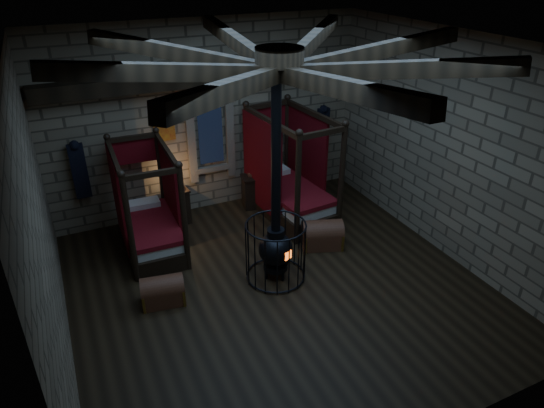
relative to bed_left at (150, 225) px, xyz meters
name	(u,v)px	position (x,y,z in m)	size (l,w,h in m)	color
room	(277,77)	(1.74, -2.19, 3.22)	(7.02, 7.02, 4.29)	black
bed_left	(150,225)	(0.00, 0.00, 0.00)	(1.12, 2.04, 2.10)	black
bed_right	(289,190)	(3.15, 0.08, 0.06)	(1.38, 2.34, 2.35)	black
trunk_left	(163,291)	(-0.22, -1.83, -0.29)	(0.78, 0.56, 0.52)	#592E1C
trunk_right	(322,235)	(3.13, -1.44, -0.26)	(0.93, 0.75, 0.59)	#592E1C
nightstand_left	(177,206)	(0.75, 0.75, -0.11)	(0.56, 0.54, 0.97)	black
nightstand_right	(253,191)	(2.53, 0.74, -0.13)	(0.55, 0.53, 0.84)	black
stove	(276,247)	(1.83, -1.99, 0.14)	(1.10, 1.10, 4.05)	black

